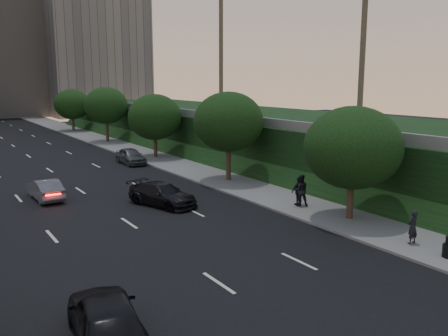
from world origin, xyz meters
TOP-DOWN VIEW (x-y plane):
  - road_surface at (0.00, 30.00)m, footprint 16.00×140.00m
  - sidewalk_right at (10.25, 30.00)m, footprint 4.50×140.00m
  - embankment at (22.00, 28.00)m, footprint 18.00×90.00m
  - parapet_wall at (13.50, 28.00)m, footprint 0.35×90.00m
  - office_block_right at (24.00, 96.00)m, footprint 20.00×22.00m
  - tree_right_a at (10.30, 8.00)m, footprint 5.20×5.20m
  - tree_right_b at (10.30, 20.00)m, footprint 5.20×5.20m
  - tree_right_c at (10.30, 33.00)m, footprint 5.20×5.20m
  - tree_right_d at (10.30, 47.00)m, footprint 5.20×5.20m
  - tree_right_e at (10.30, 62.00)m, footprint 5.20×5.20m
  - sedan_near_left at (-4.95, 3.18)m, footprint 2.71×5.03m
  - sedan_mid_left at (-2.54, 21.81)m, footprint 1.58×4.14m
  - sedan_near_right at (3.12, 16.42)m, footprint 3.39×5.12m
  - sedan_far_right at (7.00, 31.18)m, footprint 1.78×4.32m
  - pedestrian_a at (9.60, 3.59)m, footprint 0.58×0.38m
  - pedestrian_b at (9.80, 11.42)m, footprint 1.16×1.09m
  - pedestrian_c at (9.81, 11.57)m, footprint 1.04×0.52m

SIDE VIEW (x-z plane):
  - road_surface at x=0.00m, z-range 0.00..0.02m
  - sidewalk_right at x=10.25m, z-range 0.00..0.15m
  - sedan_mid_left at x=-2.54m, z-range 0.00..1.35m
  - sedan_near_right at x=3.12m, z-range 0.00..1.38m
  - sedan_far_right at x=7.00m, z-range 0.00..1.46m
  - sedan_near_left at x=-4.95m, z-range 0.00..1.63m
  - pedestrian_a at x=9.60m, z-range 0.15..1.74m
  - pedestrian_c at x=9.81m, z-range 0.15..1.87m
  - pedestrian_b at x=9.80m, z-range 0.15..2.05m
  - embankment at x=22.00m, z-range 0.00..4.00m
  - tree_right_a at x=10.30m, z-range 0.90..7.14m
  - tree_right_c at x=10.30m, z-range 0.90..7.14m
  - tree_right_e at x=10.30m, z-range 0.90..7.14m
  - parapet_wall at x=13.50m, z-range 4.00..4.70m
  - tree_right_b at x=10.30m, z-range 1.15..7.88m
  - tree_right_d at x=10.30m, z-range 1.15..7.88m
  - office_block_right at x=24.00m, z-range 0.00..36.00m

